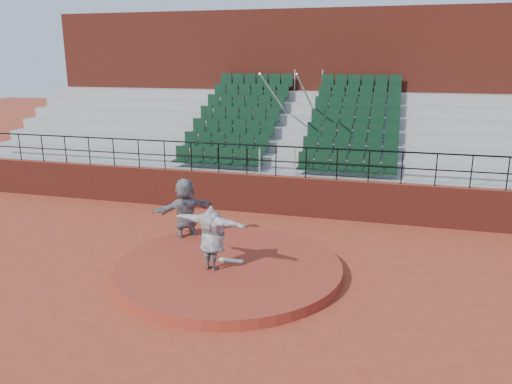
% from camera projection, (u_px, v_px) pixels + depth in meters
% --- Properties ---
extents(ground, '(90.00, 90.00, 0.00)m').
position_uv_depth(ground, '(229.00, 273.00, 12.23)').
color(ground, '#A13D24').
rests_on(ground, ground).
extents(pitchers_mound, '(5.50, 5.50, 0.25)m').
position_uv_depth(pitchers_mound, '(229.00, 268.00, 12.20)').
color(pitchers_mound, '#9B3422').
rests_on(pitchers_mound, ground).
extents(pitching_rubber, '(0.60, 0.15, 0.03)m').
position_uv_depth(pitching_rubber, '(231.00, 260.00, 12.30)').
color(pitching_rubber, white).
rests_on(pitching_rubber, pitchers_mound).
extents(boundary_wall, '(24.00, 0.30, 1.30)m').
position_uv_depth(boundary_wall, '(276.00, 195.00, 16.72)').
color(boundary_wall, maroon).
rests_on(boundary_wall, ground).
extents(wall_railing, '(24.04, 0.05, 1.03)m').
position_uv_depth(wall_railing, '(276.00, 154.00, 16.36)').
color(wall_railing, black).
rests_on(wall_railing, boundary_wall).
extents(seating_deck, '(24.00, 5.97, 4.63)m').
position_uv_depth(seating_deck, '(296.00, 152.00, 19.91)').
color(seating_deck, '#9C9C97').
rests_on(seating_deck, ground).
extents(press_box_facade, '(24.00, 3.00, 7.10)m').
position_uv_depth(press_box_facade, '(313.00, 92.00, 23.04)').
color(press_box_facade, maroon).
rests_on(press_box_facade, ground).
extents(pitcher, '(2.00, 0.90, 1.57)m').
position_uv_depth(pitcher, '(212.00, 238.00, 11.65)').
color(pitcher, black).
rests_on(pitcher, pitchers_mound).
extents(fielder, '(1.68, 1.64, 1.92)m').
position_uv_depth(fielder, '(185.00, 212.00, 13.86)').
color(fielder, black).
rests_on(fielder, ground).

